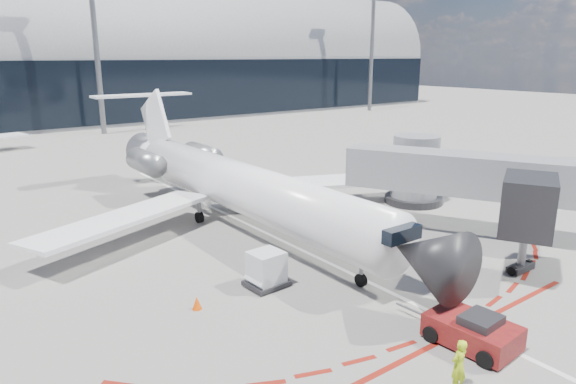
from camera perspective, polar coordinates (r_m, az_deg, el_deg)
ground at (r=28.71m, az=-0.07°, el=-5.72°), size 260.00×260.00×0.00m
apron_centerline at (r=30.24m, az=-2.33°, el=-4.64°), size 0.25×40.00×0.01m
apron_stop_bar at (r=21.45m, az=19.16°, el=-14.13°), size 14.00×0.25×0.01m
terminal_building at (r=88.04m, az=-26.81°, el=12.34°), size 150.00×24.15×24.00m
jet_bridge at (r=32.57m, az=17.19°, el=1.63°), size 10.03×15.20×4.90m
light_mast_centre at (r=72.72m, az=-20.64°, el=15.89°), size 0.70×0.70×25.00m
light_mast_east at (r=99.44m, az=9.32°, el=16.11°), size 0.70×0.70×25.00m
regional_jet at (r=31.48m, az=-6.17°, el=0.96°), size 24.98×30.80×7.71m
pushback_tug at (r=20.20m, az=19.82°, el=-14.31°), size 2.28×4.96×1.27m
ramp_worker at (r=17.52m, az=18.43°, el=-17.82°), size 0.65×0.43×1.74m
uld_container at (r=23.33m, az=-2.42°, el=-8.60°), size 1.84×1.59×1.66m
safety_cone_left at (r=21.91m, az=-10.09°, el=-12.04°), size 0.40×0.40×0.56m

